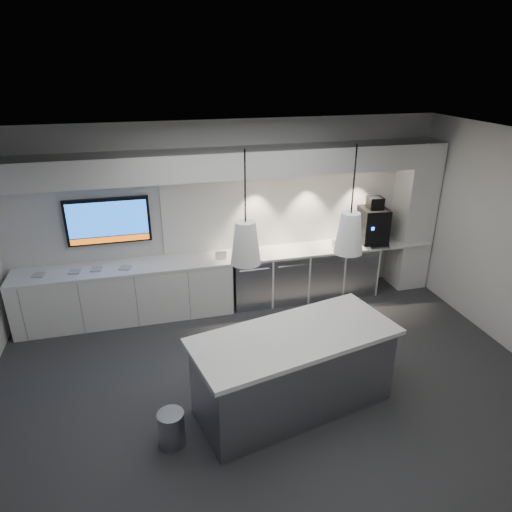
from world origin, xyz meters
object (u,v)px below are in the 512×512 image
object	(u,v)px
island	(294,370)
coffee_machine	(373,223)
bin	(172,428)
wall_tv	(108,221)

from	to	relation	value
island	coffee_machine	distance (m)	3.54
island	bin	world-z (taller)	island
island	bin	distance (m)	1.50
island	wall_tv	bearing A→B (deg)	113.18
wall_tv	coffee_machine	distance (m)	4.36
wall_tv	island	size ratio (longest dim) A/B	0.50
wall_tv	bin	bearing A→B (deg)	-78.96
wall_tv	coffee_machine	world-z (taller)	wall_tv
coffee_machine	island	bearing A→B (deg)	-125.77
wall_tv	bin	xyz separation A→B (m)	(0.60, -3.09, -1.36)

